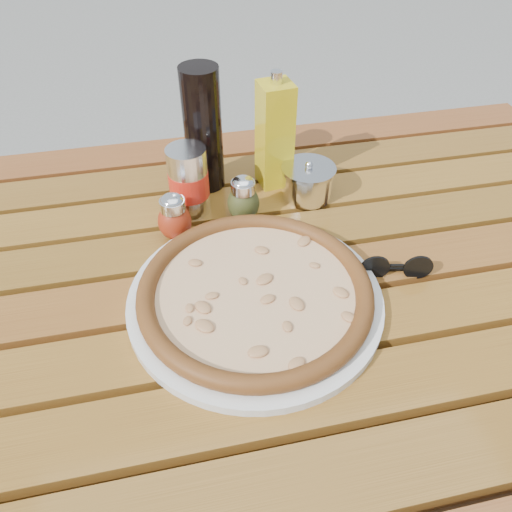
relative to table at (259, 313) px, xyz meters
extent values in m
plane|color=slate|center=(0.00, 0.00, -0.67)|extent=(60.00, 60.00, 0.00)
cube|color=#3B250D|center=(0.64, 0.39, -0.32)|extent=(0.06, 0.06, 0.70)
cube|color=#361F0C|center=(0.00, 0.00, 0.03)|extent=(1.36, 0.86, 0.04)
cube|color=#53310E|center=(0.00, -0.30, 0.06)|extent=(1.40, 0.09, 0.03)
cube|color=#58330F|center=(0.00, -0.20, 0.06)|extent=(1.40, 0.09, 0.03)
cube|color=#59340F|center=(0.00, -0.10, 0.06)|extent=(1.40, 0.09, 0.03)
cube|color=#572D0F|center=(0.00, 0.00, 0.06)|extent=(1.40, 0.09, 0.03)
cube|color=#51310E|center=(0.00, 0.10, 0.06)|extent=(1.40, 0.09, 0.03)
cube|color=#59350F|center=(0.00, 0.20, 0.06)|extent=(1.40, 0.09, 0.03)
cube|color=#51300E|center=(0.00, 0.30, 0.06)|extent=(1.40, 0.09, 0.03)
cube|color=#54270E|center=(0.00, 0.41, 0.06)|extent=(1.40, 0.09, 0.03)
cylinder|color=silver|center=(-0.01, -0.04, 0.08)|extent=(0.44, 0.44, 0.01)
cylinder|color=#FCE2B4|center=(-0.01, -0.04, 0.09)|extent=(0.42, 0.42, 0.01)
torus|color=black|center=(-0.01, -0.04, 0.10)|extent=(0.45, 0.45, 0.03)
ellipsoid|color=#A12C12|center=(-0.11, 0.13, 0.11)|extent=(0.07, 0.07, 0.06)
cylinder|color=silver|center=(-0.11, 0.13, 0.14)|extent=(0.05, 0.05, 0.02)
ellipsoid|color=silver|center=(-0.11, 0.13, 0.15)|extent=(0.04, 0.04, 0.02)
ellipsoid|color=#41451B|center=(0.01, 0.15, 0.11)|extent=(0.07, 0.07, 0.06)
cylinder|color=silver|center=(0.01, 0.15, 0.14)|extent=(0.05, 0.05, 0.02)
ellipsoid|color=white|center=(0.01, 0.15, 0.15)|extent=(0.05, 0.05, 0.02)
cylinder|color=black|center=(-0.04, 0.27, 0.19)|extent=(0.07, 0.07, 0.22)
cylinder|color=silver|center=(-0.08, 0.19, 0.14)|extent=(0.08, 0.08, 0.12)
cylinder|color=red|center=(-0.08, 0.19, 0.13)|extent=(0.08, 0.08, 0.04)
cube|color=gold|center=(0.08, 0.25, 0.17)|extent=(0.06, 0.06, 0.19)
cylinder|color=silver|center=(0.08, 0.25, 0.28)|extent=(0.02, 0.02, 0.02)
cylinder|color=white|center=(0.13, 0.19, 0.10)|extent=(0.11, 0.11, 0.05)
cylinder|color=silver|center=(0.13, 0.19, 0.13)|extent=(0.12, 0.12, 0.01)
sphere|color=silver|center=(0.13, 0.19, 0.14)|extent=(0.02, 0.02, 0.01)
cylinder|color=black|center=(0.17, -0.03, 0.09)|extent=(0.04, 0.01, 0.04)
cylinder|color=black|center=(0.23, -0.04, 0.09)|extent=(0.04, 0.01, 0.04)
cube|color=black|center=(0.20, -0.04, 0.10)|extent=(0.02, 0.01, 0.00)
cube|color=black|center=(0.19, -0.02, 0.08)|extent=(0.09, 0.02, 0.00)
cube|color=black|center=(0.21, -0.02, 0.08)|extent=(0.09, 0.02, 0.00)
camera|label=1|loc=(-0.11, -0.51, 0.61)|focal=35.00mm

